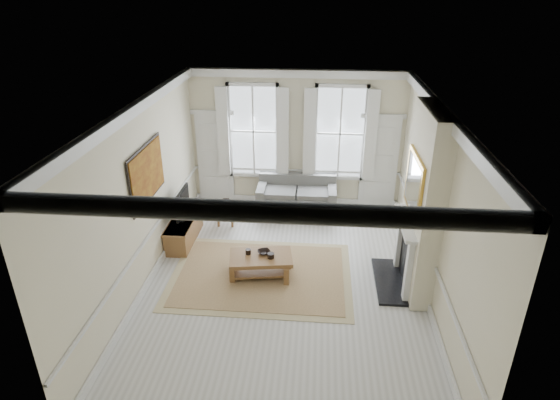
# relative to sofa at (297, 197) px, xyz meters

# --- Properties ---
(floor) EXTENTS (7.20, 7.20, 0.00)m
(floor) POSITION_rel_sofa_xyz_m (-0.06, -3.11, -0.37)
(floor) COLOR #B7B5AD
(floor) RESTS_ON ground
(ceiling) EXTENTS (7.20, 7.20, 0.00)m
(ceiling) POSITION_rel_sofa_xyz_m (-0.06, -3.11, 3.03)
(ceiling) COLOR white
(ceiling) RESTS_ON back_wall
(back_wall) EXTENTS (5.20, 0.00, 5.20)m
(back_wall) POSITION_rel_sofa_xyz_m (-0.06, 0.49, 1.33)
(back_wall) COLOR beige
(back_wall) RESTS_ON floor
(left_wall) EXTENTS (0.00, 7.20, 7.20)m
(left_wall) POSITION_rel_sofa_xyz_m (-2.66, -3.11, 1.33)
(left_wall) COLOR beige
(left_wall) RESTS_ON floor
(right_wall) EXTENTS (0.00, 7.20, 7.20)m
(right_wall) POSITION_rel_sofa_xyz_m (2.54, -3.11, 1.33)
(right_wall) COLOR beige
(right_wall) RESTS_ON floor
(window_left) EXTENTS (1.26, 0.20, 2.20)m
(window_left) POSITION_rel_sofa_xyz_m (-1.11, 0.44, 1.53)
(window_left) COLOR #B2BCC6
(window_left) RESTS_ON back_wall
(window_right) EXTENTS (1.26, 0.20, 2.20)m
(window_right) POSITION_rel_sofa_xyz_m (0.99, 0.44, 1.53)
(window_right) COLOR #B2BCC6
(window_right) RESTS_ON back_wall
(door_left) EXTENTS (0.90, 0.08, 2.30)m
(door_left) POSITION_rel_sofa_xyz_m (-2.11, 0.45, 0.78)
(door_left) COLOR silver
(door_left) RESTS_ON floor
(door_right) EXTENTS (0.90, 0.08, 2.30)m
(door_right) POSITION_rel_sofa_xyz_m (1.99, 0.45, 0.78)
(door_right) COLOR silver
(door_right) RESTS_ON floor
(painting) EXTENTS (0.05, 1.66, 1.06)m
(painting) POSITION_rel_sofa_xyz_m (-2.62, -2.81, 1.68)
(painting) COLOR #A4771C
(painting) RESTS_ON left_wall
(chimney_breast) EXTENTS (0.35, 1.70, 3.38)m
(chimney_breast) POSITION_rel_sofa_xyz_m (2.37, -2.91, 1.33)
(chimney_breast) COLOR beige
(chimney_breast) RESTS_ON floor
(hearth) EXTENTS (0.55, 1.50, 0.05)m
(hearth) POSITION_rel_sofa_xyz_m (1.94, -2.91, -0.34)
(hearth) COLOR black
(hearth) RESTS_ON floor
(fireplace) EXTENTS (0.21, 1.45, 1.33)m
(fireplace) POSITION_rel_sofa_xyz_m (2.14, -2.91, 0.37)
(fireplace) COLOR silver
(fireplace) RESTS_ON floor
(mirror) EXTENTS (0.06, 1.26, 1.06)m
(mirror) POSITION_rel_sofa_xyz_m (2.15, -2.91, 1.68)
(mirror) COLOR gold
(mirror) RESTS_ON chimney_breast
(sofa) EXTENTS (1.93, 0.94, 0.88)m
(sofa) POSITION_rel_sofa_xyz_m (0.00, 0.00, 0.00)
(sofa) COLOR slate
(sofa) RESTS_ON floor
(side_table) EXTENTS (0.41, 0.41, 0.49)m
(side_table) POSITION_rel_sofa_xyz_m (-1.62, -0.82, 0.02)
(side_table) COLOR brown
(side_table) RESTS_ON floor
(rug) EXTENTS (3.50, 2.60, 0.02)m
(rug) POSITION_rel_sofa_xyz_m (-0.54, -2.90, -0.35)
(rug) COLOR olive
(rug) RESTS_ON floor
(coffee_table) EXTENTS (1.28, 0.87, 0.45)m
(coffee_table) POSITION_rel_sofa_xyz_m (-0.54, -2.90, 0.00)
(coffee_table) COLOR brown
(coffee_table) RESTS_ON rug
(ceramic_pot_a) EXTENTS (0.10, 0.10, 0.10)m
(ceramic_pot_a) POSITION_rel_sofa_xyz_m (-0.79, -2.85, 0.13)
(ceramic_pot_a) COLOR black
(ceramic_pot_a) RESTS_ON coffee_table
(ceramic_pot_b) EXTENTS (0.13, 0.13, 0.10)m
(ceramic_pot_b) POSITION_rel_sofa_xyz_m (-0.34, -2.95, 0.13)
(ceramic_pot_b) COLOR black
(ceramic_pot_b) RESTS_ON coffee_table
(bowl) EXTENTS (0.32, 0.32, 0.06)m
(bowl) POSITION_rel_sofa_xyz_m (-0.49, -2.80, 0.11)
(bowl) COLOR black
(bowl) RESTS_ON coffee_table
(tv_stand) EXTENTS (0.48, 1.48, 0.53)m
(tv_stand) POSITION_rel_sofa_xyz_m (-2.40, -1.68, -0.10)
(tv_stand) COLOR brown
(tv_stand) RESTS_ON floor
(tv) EXTENTS (0.08, 0.90, 0.68)m
(tv) POSITION_rel_sofa_xyz_m (-2.37, -1.68, 0.56)
(tv) COLOR black
(tv) RESTS_ON tv_stand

